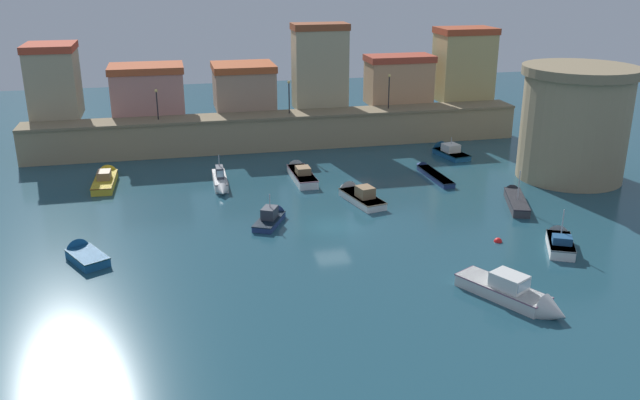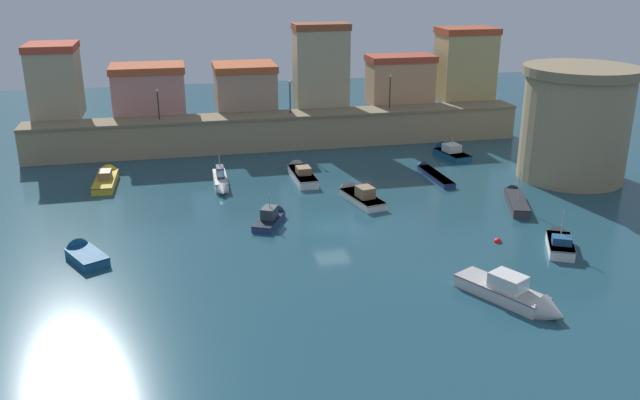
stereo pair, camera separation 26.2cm
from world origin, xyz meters
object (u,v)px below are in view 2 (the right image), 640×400
(moored_boat_2, at_px, (82,253))
(fortress_tower, at_px, (575,123))
(moored_boat_1, at_px, (300,173))
(moored_boat_10, at_px, (357,194))
(moored_boat_5, at_px, (272,216))
(quay_lamp_2, at_px, (390,86))
(moored_boat_9, at_px, (447,151))
(mooring_buoy_0, at_px, (498,242))
(moored_boat_3, at_px, (515,198))
(moored_boat_8, at_px, (516,295))
(moored_boat_0, at_px, (559,241))
(moored_boat_4, at_px, (221,181))
(quay_lamp_0, at_px, (158,99))
(moored_boat_7, at_px, (431,173))
(quay_lamp_1, at_px, (290,92))
(moored_boat_6, at_px, (107,178))

(moored_boat_2, bearing_deg, fortress_tower, -106.23)
(moored_boat_1, distance_m, moored_boat_10, 7.63)
(moored_boat_5, bearing_deg, moored_boat_10, -39.35)
(quay_lamp_2, bearing_deg, moored_boat_9, -57.10)
(fortress_tower, distance_m, mooring_buoy_0, 18.66)
(moored_boat_3, relative_size, moored_boat_8, 1.00)
(moored_boat_0, relative_size, moored_boat_4, 0.83)
(fortress_tower, xyz_separation_m, mooring_buoy_0, (-13.07, -12.31, -5.09))
(quay_lamp_0, distance_m, quay_lamp_2, 24.14)
(moored_boat_7, bearing_deg, quay_lamp_0, 59.94)
(moored_boat_8, bearing_deg, quay_lamp_1, 161.83)
(moored_boat_4, bearing_deg, moored_boat_9, 104.28)
(quay_lamp_0, distance_m, moored_boat_1, 17.12)
(moored_boat_6, bearing_deg, moored_boat_10, -111.89)
(moored_boat_5, distance_m, moored_boat_8, 19.84)
(moored_boat_8, bearing_deg, moored_boat_3, 124.06)
(moored_boat_10, height_order, mooring_buoy_0, moored_boat_10)
(moored_boat_7, distance_m, mooring_buoy_0, 15.69)
(moored_boat_6, xyz_separation_m, moored_boat_10, (20.52, -9.17, 0.00))
(moored_boat_2, xyz_separation_m, moored_boat_6, (0.35, 16.52, 0.10))
(moored_boat_6, xyz_separation_m, moored_boat_8, (24.71, -28.50, 0.11))
(moored_boat_5, height_order, moored_boat_7, moored_boat_5)
(quay_lamp_0, xyz_separation_m, moored_boat_1, (12.31, -10.70, -5.22))
(moored_boat_8, bearing_deg, moored_boat_7, 141.76)
(moored_boat_0, relative_size, moored_boat_2, 1.12)
(moored_boat_3, xyz_separation_m, moored_boat_6, (-32.92, 12.82, 0.05))
(quay_lamp_2, distance_m, moored_boat_2, 38.83)
(quay_lamp_1, height_order, moored_boat_6, quay_lamp_1)
(moored_boat_7, relative_size, moored_boat_9, 1.33)
(moored_boat_2, xyz_separation_m, moored_boat_7, (29.28, 12.18, -0.08))
(fortress_tower, height_order, moored_boat_2, fortress_tower)
(moored_boat_1, bearing_deg, quay_lamp_1, -6.96)
(moored_boat_8, height_order, mooring_buoy_0, moored_boat_8)
(moored_boat_2, xyz_separation_m, moored_boat_8, (25.05, -11.99, 0.20))
(fortress_tower, bearing_deg, quay_lamp_0, 156.06)
(quay_lamp_0, bearing_deg, moored_boat_6, -119.84)
(moored_boat_6, bearing_deg, mooring_buoy_0, -123.50)
(moored_boat_1, xyz_separation_m, mooring_buoy_0, (10.74, -17.65, -0.45))
(quay_lamp_1, xyz_separation_m, moored_boat_4, (-8.29, -11.99, -5.34))
(fortress_tower, height_order, moored_boat_3, fortress_tower)
(quay_lamp_2, relative_size, moored_boat_9, 0.66)
(quay_lamp_1, xyz_separation_m, moored_boat_0, (13.45, -30.02, -5.44))
(moored_boat_4, bearing_deg, quay_lamp_0, -156.44)
(fortress_tower, relative_size, moored_boat_6, 1.44)
(fortress_tower, xyz_separation_m, moored_boat_10, (-20.38, -1.48, -4.67))
(moored_boat_5, distance_m, moored_boat_10, 8.25)
(quay_lamp_0, xyz_separation_m, moored_boat_2, (-5.14, -24.87, -5.35))
(moored_boat_8, bearing_deg, quay_lamp_0, -179.93)
(moored_boat_3, xyz_separation_m, moored_boat_9, (0.16, 14.75, 0.01))
(quay_lamp_1, bearing_deg, quay_lamp_0, 180.00)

